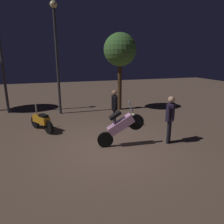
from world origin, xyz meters
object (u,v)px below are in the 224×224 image
motorcycle_orange_parked_left (41,121)px  person_bystander_far (114,105)px  streetlamp_near (0,46)px  person_rider_beside (170,115)px  streetlamp_far (56,47)px  motorcycle_pink_foreground (121,126)px

motorcycle_orange_parked_left → person_bystander_far: bearing=-130.2°
streetlamp_near → person_bystander_far: bearing=-40.4°
person_rider_beside → streetlamp_far: size_ratio=0.30×
motorcycle_pink_foreground → motorcycle_orange_parked_left: size_ratio=1.12×
person_rider_beside → streetlamp_far: 6.93m
person_rider_beside → streetlamp_far: streetlamp_far is taller
motorcycle_pink_foreground → person_bystander_far: size_ratio=0.98×
motorcycle_pink_foreground → person_rider_beside: (1.79, -0.28, 0.31)m
person_bystander_far → person_rider_beside: bearing=-46.1°
motorcycle_orange_parked_left → person_bystander_far: (3.11, -0.54, 0.58)m
person_rider_beside → streetlamp_near: size_ratio=0.30×
person_rider_beside → motorcycle_pink_foreground: bearing=-142.8°
streetlamp_near → streetlamp_far: bearing=-20.1°
motorcycle_pink_foreground → streetlamp_near: 8.16m
motorcycle_pink_foreground → streetlamp_far: bearing=115.1°
motorcycle_pink_foreground → motorcycle_orange_parked_left: bearing=143.7°
person_bystander_far → streetlamp_near: (-4.93, 4.20, 2.60)m
person_rider_beside → motorcycle_orange_parked_left: bearing=-166.0°
motorcycle_orange_parked_left → person_rider_beside: person_rider_beside is taller
motorcycle_orange_parked_left → person_bystander_far: person_bystander_far is taller
motorcycle_pink_foreground → streetlamp_far: (-1.70, 5.15, 2.85)m
streetlamp_near → motorcycle_pink_foreground: bearing=-53.9°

